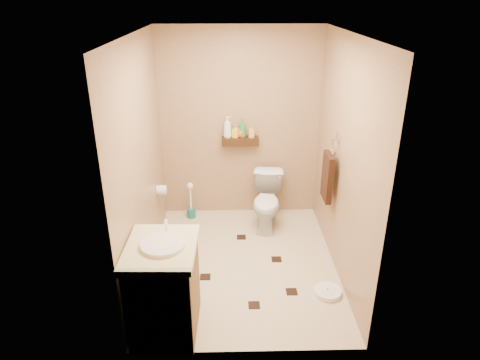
{
  "coord_description": "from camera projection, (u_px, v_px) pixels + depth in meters",
  "views": [
    {
      "loc": [
        -0.12,
        -3.92,
        2.75
      ],
      "look_at": [
        -0.03,
        0.25,
        0.9
      ],
      "focal_mm": 32.0,
      "sensor_mm": 36.0,
      "label": 1
    }
  ],
  "objects": [
    {
      "name": "wall_right",
      "position": [
        344.0,
        161.0,
        4.23
      ],
      "size": [
        0.04,
        2.5,
        2.4
      ],
      "primitive_type": "cube",
      "color": "#9D825A",
      "rests_on": "ground"
    },
    {
      "name": "bottle_d",
      "position": [
        242.0,
        128.0,
        5.28
      ],
      "size": [
        0.1,
        0.1,
        0.23
      ],
      "primitive_type": "imported",
      "rotation": [
        0.0,
        0.0,
        4.77
      ],
      "color": "#2B833A",
      "rests_on": "wall_shelf"
    },
    {
      "name": "wall_back",
      "position": [
        240.0,
        125.0,
        5.35
      ],
      "size": [
        2.0,
        0.04,
        2.4
      ],
      "primitive_type": "cube",
      "color": "#9D825A",
      "rests_on": "ground"
    },
    {
      "name": "bottle_c",
      "position": [
        240.0,
        132.0,
        5.3
      ],
      "size": [
        0.15,
        0.15,
        0.14
      ],
      "primitive_type": "imported",
      "rotation": [
        0.0,
        0.0,
        4.28
      ],
      "color": "#CB3F17",
      "rests_on": "wall_shelf"
    },
    {
      "name": "towel_ring",
      "position": [
        328.0,
        175.0,
        4.56
      ],
      "size": [
        0.12,
        0.3,
        0.76
      ],
      "color": "silver",
      "rests_on": "wall_right"
    },
    {
      "name": "wall_shelf",
      "position": [
        240.0,
        141.0,
        5.35
      ],
      "size": [
        0.46,
        0.14,
        0.1
      ],
      "primitive_type": "cube",
      "color": "#3C2510",
      "rests_on": "wall_back"
    },
    {
      "name": "bottle_b",
      "position": [
        236.0,
        131.0,
        5.3
      ],
      "size": [
        0.1,
        0.1,
        0.16
      ],
      "primitive_type": "imported",
      "rotation": [
        0.0,
        0.0,
        5.86
      ],
      "color": "gold",
      "rests_on": "wall_shelf"
    },
    {
      "name": "toilet",
      "position": [
        267.0,
        202.0,
        5.33
      ],
      "size": [
        0.46,
        0.7,
        0.67
      ],
      "primitive_type": "imported",
      "rotation": [
        0.0,
        0.0,
        -0.13
      ],
      "color": "white",
      "rests_on": "ground"
    },
    {
      "name": "ground",
      "position": [
        243.0,
        263.0,
        4.7
      ],
      "size": [
        2.5,
        2.5,
        0.0
      ],
      "primitive_type": "plane",
      "color": "beige",
      "rests_on": "ground"
    },
    {
      "name": "wall_front",
      "position": [
        248.0,
        226.0,
        3.07
      ],
      "size": [
        2.0,
        0.04,
        2.4
      ],
      "primitive_type": "cube",
      "color": "#9D825A",
      "rests_on": "ground"
    },
    {
      "name": "floor_accents",
      "position": [
        242.0,
        265.0,
        4.66
      ],
      "size": [
        1.18,
        1.35,
        0.01
      ],
      "color": "black",
      "rests_on": "ground"
    },
    {
      "name": "bathroom_scale",
      "position": [
        327.0,
        292.0,
        4.22
      ],
      "size": [
        0.34,
        0.34,
        0.05
      ],
      "rotation": [
        0.0,
        0.0,
        0.32
      ],
      "color": "white",
      "rests_on": "ground"
    },
    {
      "name": "wall_left",
      "position": [
        141.0,
        163.0,
        4.19
      ],
      "size": [
        0.04,
        2.5,
        2.4
      ],
      "primitive_type": "cube",
      "color": "#9D825A",
      "rests_on": "ground"
    },
    {
      "name": "ceiling",
      "position": [
        244.0,
        34.0,
        3.72
      ],
      "size": [
        2.0,
        2.5,
        0.02
      ],
      "primitive_type": "cube",
      "color": "white",
      "rests_on": "wall_back"
    },
    {
      "name": "bottle_a",
      "position": [
        227.0,
        127.0,
        5.27
      ],
      "size": [
        0.14,
        0.14,
        0.27
      ],
      "primitive_type": "imported",
      "rotation": [
        0.0,
        0.0,
        1.18
      ],
      "color": "white",
      "rests_on": "wall_shelf"
    },
    {
      "name": "bottle_e",
      "position": [
        251.0,
        131.0,
        5.3
      ],
      "size": [
        0.07,
        0.07,
        0.15
      ],
      "primitive_type": "imported",
      "rotation": [
        0.0,
        0.0,
        0.04
      ],
      "color": "#E5A74C",
      "rests_on": "wall_shelf"
    },
    {
      "name": "toilet_brush",
      "position": [
        191.0,
        205.0,
        5.59
      ],
      "size": [
        0.11,
        0.11,
        0.5
      ],
      "color": "#196466",
      "rests_on": "ground"
    },
    {
      "name": "vanity",
      "position": [
        164.0,
        287.0,
        3.64
      ],
      "size": [
        0.59,
        0.71,
        0.98
      ],
      "rotation": [
        0.0,
        0.0,
        -0.03
      ],
      "color": "brown",
      "rests_on": "ground"
    },
    {
      "name": "toilet_paper",
      "position": [
        162.0,
        190.0,
        5.03
      ],
      "size": [
        0.12,
        0.11,
        0.12
      ],
      "color": "white",
      "rests_on": "wall_left"
    }
  ]
}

